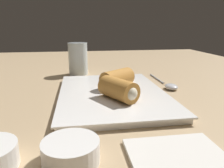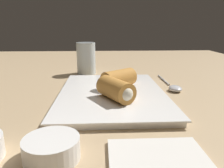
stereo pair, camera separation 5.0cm
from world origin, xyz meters
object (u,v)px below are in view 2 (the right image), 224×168
(serving_plate, at_px, (112,94))
(drinking_glass, at_px, (86,58))
(spoon, at_px, (173,87))
(dipping_bowl_near, at_px, (52,148))

(serving_plate, relative_size, drinking_glass, 3.17)
(spoon, bearing_deg, dipping_bowl_near, 139.19)
(serving_plate, distance_m, spoon, 0.17)
(dipping_bowl_near, height_order, drinking_glass, drinking_glass)
(serving_plate, height_order, spoon, same)
(serving_plate, distance_m, dipping_bowl_near, 0.25)
(drinking_glass, bearing_deg, serving_plate, -163.75)
(spoon, height_order, drinking_glass, drinking_glass)
(spoon, relative_size, drinking_glass, 1.77)
(dipping_bowl_near, xyz_separation_m, drinking_glass, (0.49, -0.01, 0.04))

